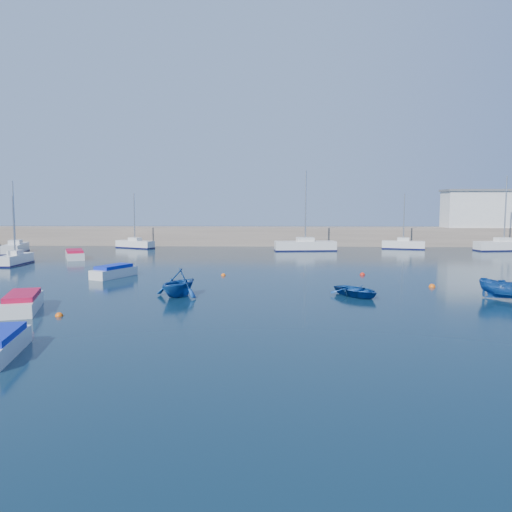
{
  "coord_description": "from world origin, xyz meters",
  "views": [
    {
      "loc": [
        0.77,
        -25.0,
        5.85
      ],
      "look_at": [
        -0.53,
        15.73,
        1.6
      ],
      "focal_mm": 35.0,
      "sensor_mm": 36.0,
      "label": 1
    }
  ],
  "objects_px": {
    "motorboat_1": "(114,271)",
    "harbor_office": "(481,209)",
    "sailboat_4": "(16,248)",
    "dinghy_center": "(357,291)",
    "motorboat_0": "(23,302)",
    "motorboat_2": "(75,254)",
    "sailboat_3": "(15,259)",
    "sailboat_7": "(403,244)",
    "dinghy_left": "(178,283)",
    "sailboat_5": "(135,244)",
    "sailboat_6": "(305,245)",
    "sailboat_8": "(504,245)",
    "dinghy_right": "(509,289)"
  },
  "relations": [
    {
      "from": "sailboat_3",
      "to": "dinghy_left",
      "type": "distance_m",
      "value": 24.82
    },
    {
      "from": "motorboat_1",
      "to": "sailboat_7",
      "type": "bearing_deg",
      "value": 66.06
    },
    {
      "from": "sailboat_5",
      "to": "motorboat_2",
      "type": "distance_m",
      "value": 13.59
    },
    {
      "from": "sailboat_5",
      "to": "dinghy_left",
      "type": "relative_size",
      "value": 2.16
    },
    {
      "from": "sailboat_6",
      "to": "motorboat_1",
      "type": "relative_size",
      "value": 2.32
    },
    {
      "from": "sailboat_6",
      "to": "motorboat_0",
      "type": "distance_m",
      "value": 40.43
    },
    {
      "from": "sailboat_8",
      "to": "motorboat_0",
      "type": "bearing_deg",
      "value": 121.92
    },
    {
      "from": "motorboat_0",
      "to": "dinghy_center",
      "type": "xyz_separation_m",
      "value": [
        19.12,
        4.93,
        -0.12
      ]
    },
    {
      "from": "motorboat_1",
      "to": "dinghy_center",
      "type": "height_order",
      "value": "motorboat_1"
    },
    {
      "from": "dinghy_center",
      "to": "dinghy_left",
      "type": "xyz_separation_m",
      "value": [
        -11.35,
        -0.37,
        0.53
      ]
    },
    {
      "from": "harbor_office",
      "to": "sailboat_7",
      "type": "height_order",
      "value": "harbor_office"
    },
    {
      "from": "sailboat_3",
      "to": "dinghy_center",
      "type": "bearing_deg",
      "value": -28.25
    },
    {
      "from": "sailboat_3",
      "to": "motorboat_2",
      "type": "height_order",
      "value": "sailboat_3"
    },
    {
      "from": "sailboat_5",
      "to": "dinghy_right",
      "type": "height_order",
      "value": "sailboat_5"
    },
    {
      "from": "sailboat_8",
      "to": "motorboat_2",
      "type": "bearing_deg",
      "value": 93.5
    },
    {
      "from": "motorboat_1",
      "to": "dinghy_center",
      "type": "bearing_deg",
      "value": 1.43
    },
    {
      "from": "sailboat_7",
      "to": "dinghy_left",
      "type": "bearing_deg",
      "value": 160.97
    },
    {
      "from": "harbor_office",
      "to": "dinghy_right",
      "type": "distance_m",
      "value": 43.33
    },
    {
      "from": "harbor_office",
      "to": "dinghy_left",
      "type": "relative_size",
      "value": 2.97
    },
    {
      "from": "sailboat_5",
      "to": "dinghy_center",
      "type": "distance_m",
      "value": 41.76
    },
    {
      "from": "dinghy_center",
      "to": "motorboat_2",
      "type": "bearing_deg",
      "value": 107.8
    },
    {
      "from": "sailboat_8",
      "to": "sailboat_3",
      "type": "bearing_deg",
      "value": 98.04
    },
    {
      "from": "dinghy_center",
      "to": "sailboat_7",
      "type": "bearing_deg",
      "value": 37.17
    },
    {
      "from": "sailboat_6",
      "to": "sailboat_7",
      "type": "height_order",
      "value": "sailboat_6"
    },
    {
      "from": "dinghy_center",
      "to": "dinghy_right",
      "type": "height_order",
      "value": "dinghy_right"
    },
    {
      "from": "sailboat_3",
      "to": "sailboat_6",
      "type": "relative_size",
      "value": 0.67
    },
    {
      "from": "sailboat_4",
      "to": "sailboat_7",
      "type": "xyz_separation_m",
      "value": [
        48.04,
        6.79,
        -0.02
      ]
    },
    {
      "from": "sailboat_6",
      "to": "dinghy_left",
      "type": "height_order",
      "value": "sailboat_6"
    },
    {
      "from": "harbor_office",
      "to": "dinghy_center",
      "type": "distance_m",
      "value": 46.37
    },
    {
      "from": "sailboat_7",
      "to": "sailboat_8",
      "type": "xyz_separation_m",
      "value": [
        12.08,
        -1.92,
        0.06
      ]
    },
    {
      "from": "sailboat_4",
      "to": "dinghy_right",
      "type": "bearing_deg",
      "value": -47.12
    },
    {
      "from": "sailboat_5",
      "to": "motorboat_0",
      "type": "bearing_deg",
      "value": -148.06
    },
    {
      "from": "sailboat_3",
      "to": "motorboat_2",
      "type": "xyz_separation_m",
      "value": [
        3.66,
        5.38,
        -0.09
      ]
    },
    {
      "from": "sailboat_5",
      "to": "dinghy_center",
      "type": "bearing_deg",
      "value": -120.13
    },
    {
      "from": "harbor_office",
      "to": "sailboat_4",
      "type": "relative_size",
      "value": 1.16
    },
    {
      "from": "motorboat_1",
      "to": "harbor_office",
      "type": "bearing_deg",
      "value": 61.82
    },
    {
      "from": "sailboat_4",
      "to": "motorboat_1",
      "type": "bearing_deg",
      "value": -62.21
    },
    {
      "from": "sailboat_4",
      "to": "sailboat_7",
      "type": "relative_size",
      "value": 1.19
    },
    {
      "from": "motorboat_0",
      "to": "motorboat_1",
      "type": "height_order",
      "value": "motorboat_0"
    },
    {
      "from": "dinghy_center",
      "to": "dinghy_right",
      "type": "relative_size",
      "value": 0.98
    },
    {
      "from": "dinghy_right",
      "to": "sailboat_4",
      "type": "bearing_deg",
      "value": 93.11
    },
    {
      "from": "sailboat_7",
      "to": "dinghy_center",
      "type": "relative_size",
      "value": 2.1
    },
    {
      "from": "motorboat_0",
      "to": "motorboat_2",
      "type": "bearing_deg",
      "value": 88.12
    },
    {
      "from": "sailboat_6",
      "to": "harbor_office",
      "type": "bearing_deg",
      "value": -77.97
    },
    {
      "from": "sailboat_8",
      "to": "dinghy_center",
      "type": "relative_size",
      "value": 2.73
    },
    {
      "from": "sailboat_5",
      "to": "motorboat_2",
      "type": "xyz_separation_m",
      "value": [
        -2.88,
        -13.28,
        -0.1
      ]
    },
    {
      "from": "harbor_office",
      "to": "sailboat_7",
      "type": "xyz_separation_m",
      "value": [
        -12.04,
        -5.42,
        -4.5
      ]
    },
    {
      "from": "sailboat_3",
      "to": "sailboat_7",
      "type": "distance_m",
      "value": 45.87
    },
    {
      "from": "sailboat_6",
      "to": "sailboat_7",
      "type": "bearing_deg",
      "value": -84.05
    },
    {
      "from": "sailboat_4",
      "to": "dinghy_center",
      "type": "distance_m",
      "value": 45.4
    }
  ]
}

